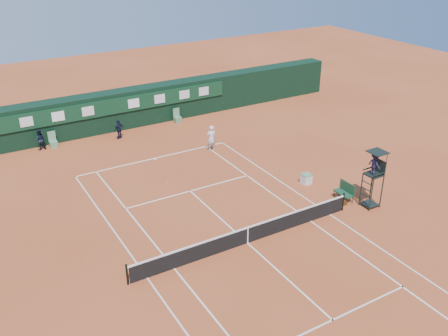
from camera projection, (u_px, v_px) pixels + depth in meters
The scene contains 14 objects.
ground at pixel (247, 243), 25.36m from camera, with size 90.00×90.00×0.00m, color #AE4E29.
court_lines at pixel (247, 243), 25.35m from camera, with size 11.05×23.85×0.01m.
tennis_net at pixel (248, 235), 25.13m from camera, with size 12.90×0.10×1.10m.
back_wall at pixel (118, 110), 39.20m from camera, with size 40.00×1.65×3.00m.
linesman_chair_left at pixel (53, 143), 36.24m from camera, with size 0.55×0.50×1.15m.
linesman_chair_right at pixel (177, 118), 40.81m from camera, with size 0.55×0.50×1.15m.
umpire_chair at pixel (374, 168), 27.62m from camera, with size 0.96×0.95×3.42m.
player_bench at pixel (345, 191), 29.12m from camera, with size 0.56×1.20×1.10m.
tennis_bag at pixel (341, 201), 28.97m from camera, with size 0.33×0.75×0.28m, color black.
cooler at pixel (306, 179), 31.07m from camera, with size 0.57×0.57×0.65m.
tennis_ball at pixel (168, 184), 31.12m from camera, with size 0.06×0.06×0.06m, color #CCEF37.
player at pixel (211, 138), 35.35m from camera, with size 0.70×0.46×1.91m, color silver.
ball_kid_left at pixel (40, 139), 35.62m from camera, with size 0.76×0.59×1.55m, color black.
ball_kid_right at pixel (119, 129), 37.48m from camera, with size 0.87×0.36×1.49m, color black.
Camera 1 is at (-11.76, -17.58, 14.54)m, focal length 40.00 mm.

